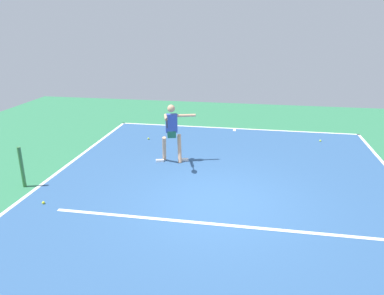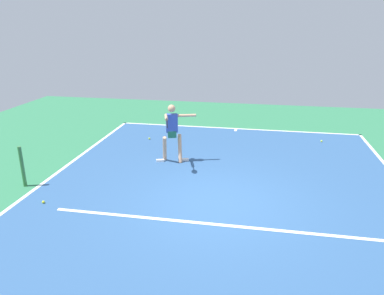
# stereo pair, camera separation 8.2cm
# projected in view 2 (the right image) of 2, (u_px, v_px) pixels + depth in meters

# --- Properties ---
(ground_plane) EXTENTS (22.03, 22.03, 0.00)m
(ground_plane) POSITION_uv_depth(u_px,v_px,m) (217.00, 202.00, 8.52)
(ground_plane) COLOR #2D754C
(court_surface) EXTENTS (9.32, 12.70, 0.00)m
(court_surface) POSITION_uv_depth(u_px,v_px,m) (217.00, 202.00, 8.52)
(court_surface) COLOR #2D5484
(court_surface) RESTS_ON ground_plane
(court_line_baseline_near) EXTENTS (9.32, 0.10, 0.01)m
(court_line_baseline_near) POSITION_uv_depth(u_px,v_px,m) (236.00, 129.00, 14.37)
(court_line_baseline_near) COLOR white
(court_line_baseline_near) RESTS_ON ground_plane
(court_line_sideline_right) EXTENTS (0.10, 12.70, 0.01)m
(court_line_sideline_right) POSITION_uv_depth(u_px,v_px,m) (38.00, 187.00, 9.31)
(court_line_sideline_right) COLOR white
(court_line_sideline_right) RESTS_ON ground_plane
(court_line_service) EXTENTS (6.99, 0.10, 0.01)m
(court_line_service) POSITION_uv_depth(u_px,v_px,m) (212.00, 224.00, 7.61)
(court_line_service) COLOR white
(court_line_service) RESTS_ON ground_plane
(court_line_centre_mark) EXTENTS (0.10, 0.30, 0.01)m
(court_line_centre_mark) POSITION_uv_depth(u_px,v_px,m) (236.00, 130.00, 14.19)
(court_line_centre_mark) COLOR white
(court_line_centre_mark) RESTS_ON ground_plane
(net_post) EXTENTS (0.09, 0.09, 1.07)m
(net_post) POSITION_uv_depth(u_px,v_px,m) (22.00, 167.00, 9.20)
(net_post) COLOR #38753D
(net_post) RESTS_ON ground_plane
(tennis_player) EXTENTS (1.17, 1.31, 1.76)m
(tennis_player) POSITION_uv_depth(u_px,v_px,m) (172.00, 130.00, 10.67)
(tennis_player) COLOR tan
(tennis_player) RESTS_ON ground_plane
(tennis_ball_by_baseline) EXTENTS (0.07, 0.07, 0.07)m
(tennis_ball_by_baseline) POSITION_uv_depth(u_px,v_px,m) (149.00, 138.00, 13.06)
(tennis_ball_by_baseline) COLOR #CCE033
(tennis_ball_by_baseline) RESTS_ON ground_plane
(tennis_ball_far_corner) EXTENTS (0.07, 0.07, 0.07)m
(tennis_ball_far_corner) POSITION_uv_depth(u_px,v_px,m) (43.00, 202.00, 8.47)
(tennis_ball_far_corner) COLOR yellow
(tennis_ball_far_corner) RESTS_ON ground_plane
(tennis_ball_near_player) EXTENTS (0.07, 0.07, 0.07)m
(tennis_ball_near_player) POSITION_uv_depth(u_px,v_px,m) (322.00, 141.00, 12.77)
(tennis_ball_near_player) COLOR #C6E53D
(tennis_ball_near_player) RESTS_ON ground_plane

